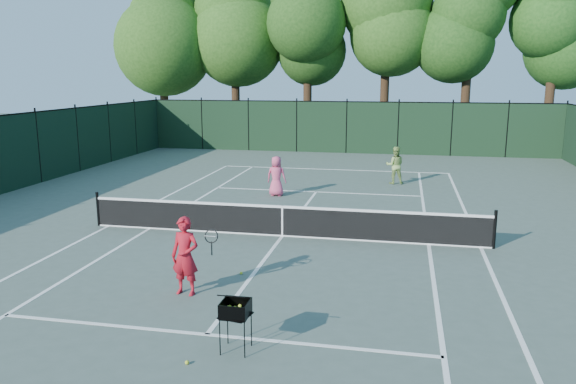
% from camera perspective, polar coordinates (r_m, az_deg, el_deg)
% --- Properties ---
extents(ground, '(90.00, 90.00, 0.00)m').
position_cam_1_polar(ground, '(16.25, -0.58, -4.51)').
color(ground, '#47574D').
rests_on(ground, ground).
extents(sideline_doubles_left, '(0.10, 23.77, 0.01)m').
position_cam_1_polar(sideline_doubles_left, '(18.18, -17.76, -3.31)').
color(sideline_doubles_left, white).
rests_on(sideline_doubles_left, ground).
extents(sideline_doubles_right, '(0.10, 23.77, 0.01)m').
position_cam_1_polar(sideline_doubles_right, '(16.06, 19.01, -5.37)').
color(sideline_doubles_right, white).
rests_on(sideline_doubles_right, ground).
extents(sideline_singles_left, '(0.10, 23.77, 0.01)m').
position_cam_1_polar(sideline_singles_left, '(17.55, -13.85, -3.61)').
color(sideline_singles_left, white).
rests_on(sideline_singles_left, ground).
extents(sideline_singles_right, '(0.10, 23.77, 0.01)m').
position_cam_1_polar(sideline_singles_right, '(15.93, 14.11, -5.21)').
color(sideline_singles_right, white).
rests_on(sideline_singles_right, ground).
extents(baseline_far, '(10.97, 0.10, 0.01)m').
position_cam_1_polar(baseline_far, '(27.71, 4.62, 2.29)').
color(baseline_far, white).
rests_on(baseline_far, ground).
extents(service_line_near, '(8.23, 0.10, 0.01)m').
position_cam_1_polar(service_line_near, '(10.49, -8.21, -14.13)').
color(service_line_near, white).
rests_on(service_line_near, ground).
extents(service_line_far, '(8.23, 0.10, 0.01)m').
position_cam_1_polar(service_line_far, '(22.36, 2.88, 0.02)').
color(service_line_far, white).
rests_on(service_line_far, ground).
extents(center_service_line, '(0.10, 12.80, 0.01)m').
position_cam_1_polar(center_service_line, '(16.25, -0.58, -4.50)').
color(center_service_line, white).
rests_on(center_service_line, ground).
extents(tennis_net, '(11.69, 0.09, 1.06)m').
position_cam_1_polar(tennis_net, '(16.12, -0.58, -2.89)').
color(tennis_net, black).
rests_on(tennis_net, ground).
extents(fence_far, '(24.00, 0.05, 3.00)m').
position_cam_1_polar(fence_far, '(33.55, 5.96, 6.51)').
color(fence_far, black).
rests_on(fence_far, ground).
extents(tree_0, '(6.40, 6.40, 13.14)m').
position_cam_1_polar(tree_0, '(40.36, -12.80, 16.64)').
color(tree_0, black).
rests_on(tree_0, ground).
extents(tree_1, '(6.80, 6.80, 13.98)m').
position_cam_1_polar(tree_1, '(39.14, -5.50, 17.81)').
color(tree_1, black).
rests_on(tree_1, ground).
extents(tree_2, '(6.00, 6.00, 12.40)m').
position_cam_1_polar(tree_2, '(37.71, 2.04, 16.62)').
color(tree_2, black).
rests_on(tree_2, ground).
extents(tree_3, '(7.00, 7.00, 14.45)m').
position_cam_1_polar(tree_3, '(37.83, 10.09, 18.38)').
color(tree_3, black).
rests_on(tree_3, ground).
extents(tree_4, '(6.20, 6.20, 12.97)m').
position_cam_1_polar(tree_4, '(37.20, 18.06, 16.78)').
color(tree_4, black).
rests_on(tree_4, ground).
extents(tree_5, '(5.80, 5.80, 12.23)m').
position_cam_1_polar(tree_5, '(38.47, 25.62, 15.39)').
color(tree_5, black).
rests_on(tree_5, ground).
extents(coach, '(0.97, 0.58, 1.68)m').
position_cam_1_polar(coach, '(12.04, -10.39, -6.41)').
color(coach, '#B41422').
rests_on(coach, ground).
extents(player_pink, '(0.78, 0.53, 1.53)m').
position_cam_1_polar(player_pink, '(21.51, -1.18, 1.63)').
color(player_pink, '#D74B73').
rests_on(player_pink, ground).
extents(player_green, '(0.84, 0.69, 1.60)m').
position_cam_1_polar(player_green, '(24.32, 10.82, 2.69)').
color(player_green, '#8DAF57').
rests_on(player_green, ground).
extents(ball_hopper, '(0.54, 0.54, 0.89)m').
position_cam_1_polar(ball_hopper, '(9.58, -5.37, -11.78)').
color(ball_hopper, black).
rests_on(ball_hopper, ground).
extents(loose_ball_near_cart, '(0.07, 0.07, 0.07)m').
position_cam_1_polar(loose_ball_near_cart, '(9.57, -10.22, -16.67)').
color(loose_ball_near_cart, gold).
rests_on(loose_ball_near_cart, ground).
extents(loose_ball_midcourt, '(0.07, 0.07, 0.07)m').
position_cam_1_polar(loose_ball_midcourt, '(13.27, -4.78, -8.20)').
color(loose_ball_midcourt, yellow).
rests_on(loose_ball_midcourt, ground).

